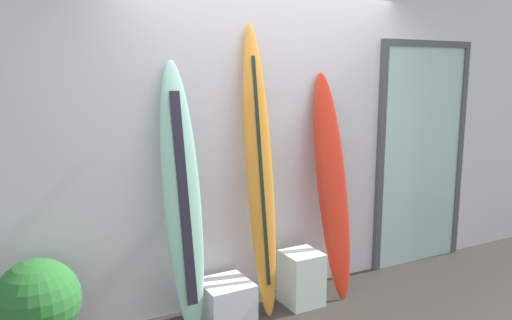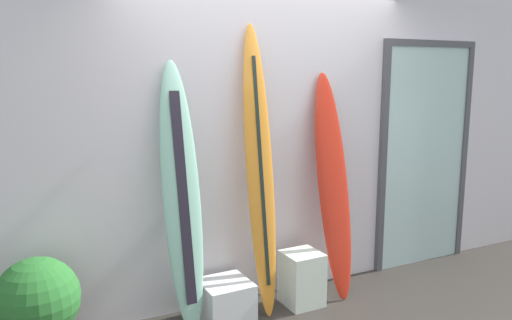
{
  "view_description": "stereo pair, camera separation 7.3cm",
  "coord_description": "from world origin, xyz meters",
  "px_view_note": "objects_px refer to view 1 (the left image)",
  "views": [
    {
      "loc": [
        -1.95,
        -2.35,
        1.86
      ],
      "look_at": [
        -0.24,
        0.95,
        1.22
      ],
      "focal_mm": 35.05,
      "sensor_mm": 36.0,
      "label": 1
    },
    {
      "loc": [
        -1.88,
        -2.39,
        1.86
      ],
      "look_at": [
        -0.24,
        0.95,
        1.22
      ],
      "focal_mm": 35.05,
      "sensor_mm": 36.0,
      "label": 2
    }
  ],
  "objects_px": {
    "display_block_left": "(226,300)",
    "display_block_center": "(301,278)",
    "surfboard_seafoam": "(182,198)",
    "potted_plant": "(38,307)",
    "glass_door": "(421,151)",
    "surfboard_sunset": "(260,174)",
    "surfboard_crimson": "(332,187)"
  },
  "relations": [
    {
      "from": "surfboard_crimson",
      "to": "display_block_left",
      "type": "relative_size",
      "value": 4.93
    },
    {
      "from": "surfboard_seafoam",
      "to": "display_block_center",
      "type": "distance_m",
      "value": 1.24
    },
    {
      "from": "surfboard_sunset",
      "to": "display_block_left",
      "type": "bearing_deg",
      "value": -173.0
    },
    {
      "from": "surfboard_crimson",
      "to": "glass_door",
      "type": "distance_m",
      "value": 1.24
    },
    {
      "from": "display_block_left",
      "to": "display_block_center",
      "type": "distance_m",
      "value": 0.66
    },
    {
      "from": "surfboard_seafoam",
      "to": "surfboard_sunset",
      "type": "xyz_separation_m",
      "value": [
        0.63,
        -0.0,
        0.12
      ]
    },
    {
      "from": "surfboard_sunset",
      "to": "surfboard_crimson",
      "type": "xyz_separation_m",
      "value": [
        0.68,
        -0.01,
        -0.18
      ]
    },
    {
      "from": "display_block_left",
      "to": "potted_plant",
      "type": "height_order",
      "value": "potted_plant"
    },
    {
      "from": "surfboard_sunset",
      "to": "display_block_center",
      "type": "distance_m",
      "value": 0.95
    },
    {
      "from": "surfboard_crimson",
      "to": "potted_plant",
      "type": "distance_m",
      "value": 2.36
    },
    {
      "from": "surfboard_sunset",
      "to": "display_block_center",
      "type": "height_order",
      "value": "surfboard_sunset"
    },
    {
      "from": "surfboard_seafoam",
      "to": "glass_door",
      "type": "relative_size",
      "value": 0.91
    },
    {
      "from": "display_block_center",
      "to": "glass_door",
      "type": "height_order",
      "value": "glass_door"
    },
    {
      "from": "surfboard_seafoam",
      "to": "display_block_center",
      "type": "bearing_deg",
      "value": -5.22
    },
    {
      "from": "surfboard_seafoam",
      "to": "glass_door",
      "type": "distance_m",
      "value": 2.53
    },
    {
      "from": "surfboard_seafoam",
      "to": "display_block_left",
      "type": "distance_m",
      "value": 0.89
    },
    {
      "from": "surfboard_seafoam",
      "to": "surfboard_sunset",
      "type": "bearing_deg",
      "value": -0.15
    },
    {
      "from": "surfboard_seafoam",
      "to": "glass_door",
      "type": "xyz_separation_m",
      "value": [
        2.52,
        0.2,
        0.13
      ]
    },
    {
      "from": "display_block_left",
      "to": "glass_door",
      "type": "height_order",
      "value": "glass_door"
    },
    {
      "from": "surfboard_sunset",
      "to": "display_block_left",
      "type": "relative_size",
      "value": 5.9
    },
    {
      "from": "surfboard_sunset",
      "to": "display_block_left",
      "type": "distance_m",
      "value": 1.01
    },
    {
      "from": "surfboard_seafoam",
      "to": "display_block_center",
      "type": "relative_size",
      "value": 4.49
    },
    {
      "from": "display_block_center",
      "to": "surfboard_seafoam",
      "type": "bearing_deg",
      "value": 174.78
    },
    {
      "from": "surfboard_seafoam",
      "to": "glass_door",
      "type": "bearing_deg",
      "value": 4.51
    },
    {
      "from": "display_block_left",
      "to": "potted_plant",
      "type": "distance_m",
      "value": 1.34
    },
    {
      "from": "surfboard_seafoam",
      "to": "potted_plant",
      "type": "height_order",
      "value": "surfboard_seafoam"
    },
    {
      "from": "display_block_center",
      "to": "glass_door",
      "type": "relative_size",
      "value": 0.2
    },
    {
      "from": "surfboard_seafoam",
      "to": "display_block_center",
      "type": "xyz_separation_m",
      "value": [
        0.97,
        -0.09,
        -0.76
      ]
    },
    {
      "from": "surfboard_seafoam",
      "to": "potted_plant",
      "type": "distance_m",
      "value": 1.15
    },
    {
      "from": "surfboard_sunset",
      "to": "surfboard_crimson",
      "type": "relative_size",
      "value": 1.2
    },
    {
      "from": "display_block_left",
      "to": "surfboard_seafoam",
      "type": "bearing_deg",
      "value": 172.71
    },
    {
      "from": "display_block_left",
      "to": "display_block_center",
      "type": "height_order",
      "value": "display_block_center"
    }
  ]
}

